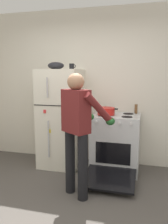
{
  "coord_description": "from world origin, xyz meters",
  "views": [
    {
      "loc": [
        0.96,
        -2.13,
        1.6
      ],
      "look_at": [
        0.03,
        1.32,
        1.0
      ],
      "focal_mm": 37.24,
      "sensor_mm": 36.0,
      "label": 1
    }
  ],
  "objects": [
    {
      "name": "mixing_bowl",
      "position": [
        -0.53,
        1.57,
        1.72
      ],
      "size": [
        0.27,
        0.27,
        0.12
      ],
      "primitive_type": "ellipsoid",
      "color": "black",
      "rests_on": "refrigerator"
    },
    {
      "name": "ground",
      "position": [
        0.0,
        0.0,
        0.0
      ],
      "size": [
        8.0,
        8.0,
        0.0
      ],
      "primitive_type": "plane",
      "color": "#4C4742"
    },
    {
      "name": "refrigerator",
      "position": [
        -0.45,
        1.57,
        0.83
      ],
      "size": [
        0.68,
        0.72,
        1.66
      ],
      "color": "silver",
      "rests_on": "ground"
    },
    {
      "name": "pepper_mill",
      "position": [
        0.8,
        1.77,
        1.01
      ],
      "size": [
        0.05,
        0.05,
        0.15
      ],
      "primitive_type": "cylinder",
      "color": "brown",
      "rests_on": "stove_range"
    },
    {
      "name": "red_pot",
      "position": [
        0.34,
        1.52,
        1.0
      ],
      "size": [
        0.38,
        0.28,
        0.11
      ],
      "color": "red",
      "rests_on": "stove_range"
    },
    {
      "name": "coffee_mug",
      "position": [
        -0.26,
        1.62,
        1.71
      ],
      "size": [
        0.11,
        0.08,
        0.1
      ],
      "color": "black",
      "rests_on": "refrigerator"
    },
    {
      "name": "kitchen_wall_back",
      "position": [
        0.0,
        1.95,
        1.35
      ],
      "size": [
        6.0,
        0.1,
        2.7
      ],
      "primitive_type": "cube",
      "color": "silver",
      "rests_on": "ground"
    },
    {
      "name": "stove_range",
      "position": [
        0.5,
        1.55,
        0.46
      ],
      "size": [
        0.76,
        1.23,
        0.94
      ],
      "color": "silver",
      "rests_on": "ground"
    },
    {
      "name": "person_cook",
      "position": [
        0.14,
        0.64,
        0.96
      ],
      "size": [
        0.68,
        0.73,
        1.6
      ],
      "color": "black",
      "rests_on": "ground"
    }
  ]
}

